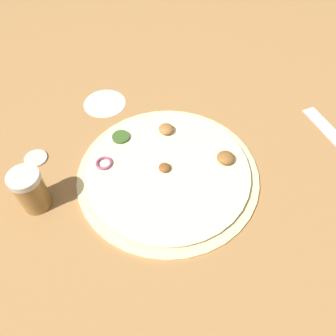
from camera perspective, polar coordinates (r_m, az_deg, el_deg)
ground_plane at (r=0.65m, az=0.00°, el=-1.07°), size 3.00×3.00×0.00m
pizza at (r=0.64m, az=0.04°, el=-0.58°), size 0.36×0.36×0.03m
spice_jar at (r=0.62m, az=-22.80°, el=-3.58°), size 0.06×0.06×0.09m
loose_cap at (r=0.72m, az=-22.09°, el=1.67°), size 0.05×0.05×0.01m
flour_patch at (r=0.80m, az=-10.97°, el=11.01°), size 0.10×0.10×0.00m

